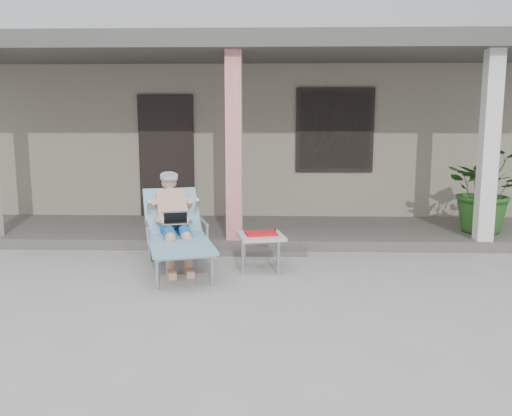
{
  "coord_description": "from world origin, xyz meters",
  "views": [
    {
      "loc": [
        0.53,
        -5.39,
        1.84
      ],
      "look_at": [
        0.35,
        0.6,
        0.85
      ],
      "focal_mm": 38.0,
      "sensor_mm": 36.0,
      "label": 1
    }
  ],
  "objects": [
    {
      "name": "porch_overhang",
      "position": [
        0.0,
        2.95,
        2.79
      ],
      "size": [
        10.0,
        2.3,
        2.85
      ],
      "color": "silver",
      "rests_on": "porch_deck"
    },
    {
      "name": "lounger",
      "position": [
        -0.67,
        1.2,
        0.75
      ],
      "size": [
        1.18,
        1.94,
        1.22
      ],
      "rotation": [
        0.0,
        0.0,
        0.28
      ],
      "color": "#B7B7BC",
      "rests_on": "ground"
    },
    {
      "name": "ground",
      "position": [
        0.0,
        0.0,
        0.0
      ],
      "size": [
        60.0,
        60.0,
        0.0
      ],
      "primitive_type": "plane",
      "color": "#9E9E99",
      "rests_on": "ground"
    },
    {
      "name": "porch_step",
      "position": [
        0.0,
        1.85,
        0.04
      ],
      "size": [
        2.0,
        0.3,
        0.07
      ],
      "primitive_type": "cube",
      "color": "#605B56",
      "rests_on": "ground"
    },
    {
      "name": "porch_deck",
      "position": [
        0.0,
        3.0,
        0.07
      ],
      "size": [
        10.0,
        2.0,
        0.15
      ],
      "primitive_type": "cube",
      "color": "#605B56",
      "rests_on": "ground"
    },
    {
      "name": "house",
      "position": [
        0.0,
        6.5,
        1.67
      ],
      "size": [
        10.4,
        5.4,
        3.3
      ],
      "color": "gray",
      "rests_on": "ground"
    },
    {
      "name": "side_table",
      "position": [
        0.4,
        1.06,
        0.4
      ],
      "size": [
        0.63,
        0.63,
        0.48
      ],
      "rotation": [
        0.0,
        0.0,
        0.21
      ],
      "color": "beige",
      "rests_on": "ground"
    },
    {
      "name": "potted_palm",
      "position": [
        3.75,
        2.73,
        0.8
      ],
      "size": [
        1.36,
        1.24,
        1.3
      ],
      "primitive_type": "imported",
      "rotation": [
        0.0,
        0.0,
        -0.21
      ],
      "color": "#26591E",
      "rests_on": "porch_deck"
    }
  ]
}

